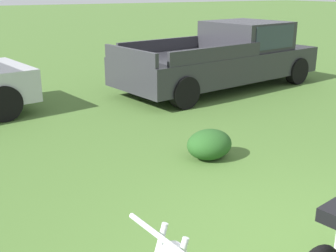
{
  "coord_description": "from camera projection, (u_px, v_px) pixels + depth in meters",
  "views": [
    {
      "loc": [
        -2.72,
        -1.88,
        2.25
      ],
      "look_at": [
        -0.32,
        2.2,
        0.71
      ],
      "focal_mm": 45.64,
      "sensor_mm": 36.0,
      "label": 1
    }
  ],
  "objects": [
    {
      "name": "pickup_truck_charcoal",
      "position": [
        227.0,
        55.0,
        9.98
      ],
      "size": [
        5.22,
        2.54,
        1.49
      ],
      "rotation": [
        0.0,
        0.0,
        0.14
      ],
      "color": "#2D2D33",
      "rests_on": "ground"
    },
    {
      "name": "shrub_low",
      "position": [
        209.0,
        144.0,
        5.83
      ],
      "size": [
        0.65,
        0.53,
        0.41
      ],
      "color": "#234F1E",
      "rests_on": "ground"
    }
  ]
}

